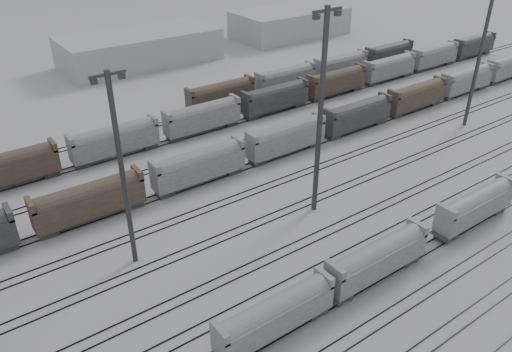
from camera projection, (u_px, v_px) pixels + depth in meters
ground at (401, 271)px, 59.26m from camera, size 900.00×900.00×0.00m
tracks at (305, 205)px, 71.57m from camera, size 220.00×71.50×0.16m
hopper_car_a at (275, 314)px, 49.24m from camera, size 13.44×2.67×4.81m
hopper_car_b at (377, 258)px, 56.59m from camera, size 14.08×2.80×5.03m
hopper_car_c at (475, 205)px, 66.22m from camera, size 13.92×2.77×4.98m
light_mast_b at (122, 169)px, 54.72m from camera, size 3.84×0.61×23.98m
light_mast_c at (320, 112)px, 63.67m from camera, size 4.47×0.72×27.95m
light_mast_d at (480, 54)px, 89.73m from camera, size 4.19×0.67×26.17m
bg_string_near at (286, 139)px, 84.51m from camera, size 151.00×3.00×5.60m
bg_string_mid at (275, 99)px, 100.87m from camera, size 151.00×3.00×5.60m
bg_string_far at (314, 73)px, 115.38m from camera, size 66.00×3.00×5.60m
warehouse_mid at (140, 48)px, 129.38m from camera, size 40.00×18.00×8.00m
warehouse_right at (290, 23)px, 154.73m from camera, size 35.00×18.00×8.00m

